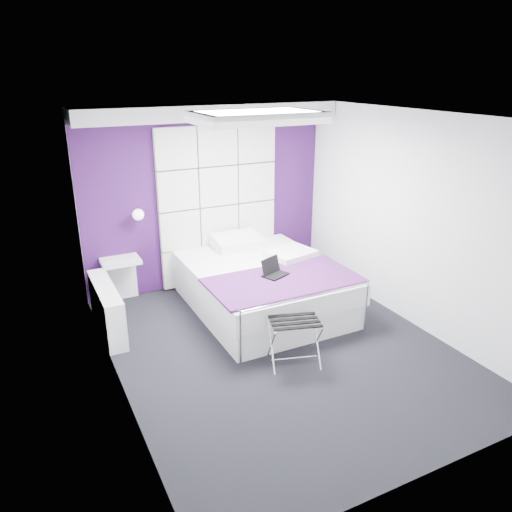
{
  "coord_description": "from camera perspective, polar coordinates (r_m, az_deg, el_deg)",
  "views": [
    {
      "loc": [
        -2.49,
        -4.37,
        3.03
      ],
      "look_at": [
        -0.14,
        0.35,
        1.04
      ],
      "focal_mm": 35.0,
      "sensor_mm": 36.0,
      "label": 1
    }
  ],
  "objects": [
    {
      "name": "wall_lamp",
      "position": [
        6.84,
        -13.39,
        4.71
      ],
      "size": [
        0.15,
        0.15,
        0.15
      ],
      "primitive_type": "sphere",
      "color": "white",
      "rests_on": "wall_back"
    },
    {
      "name": "skylight",
      "position": [
        5.58,
        0.14,
        15.7
      ],
      "size": [
        1.36,
        0.86,
        0.12
      ],
      "primitive_type": null,
      "color": "white",
      "rests_on": "ceiling"
    },
    {
      "name": "laptop",
      "position": [
        6.19,
        2.06,
        -1.68
      ],
      "size": [
        0.31,
        0.22,
        0.22
      ],
      "rotation": [
        0.0,
        0.0,
        0.4
      ],
      "color": "black",
      "rests_on": "bed"
    },
    {
      "name": "soffit",
      "position": [
        6.82,
        -5.16,
        16.09
      ],
      "size": [
        3.58,
        0.5,
        0.2
      ],
      "primitive_type": "cube",
      "color": "white",
      "rests_on": "wall_back"
    },
    {
      "name": "wall_right",
      "position": [
        6.37,
        17.32,
        3.91
      ],
      "size": [
        0.0,
        4.4,
        4.4
      ],
      "primitive_type": "plane",
      "rotation": [
        1.57,
        0.0,
        -1.57
      ],
      "color": "white",
      "rests_on": "floor"
    },
    {
      "name": "luggage_rack",
      "position": [
        5.49,
        4.4,
        -9.76
      ],
      "size": [
        0.53,
        0.39,
        0.52
      ],
      "rotation": [
        0.0,
        0.0,
        -0.29
      ],
      "color": "silver",
      "rests_on": "floor"
    },
    {
      "name": "wall_left",
      "position": [
        4.75,
        -16.26,
        -1.59
      ],
      "size": [
        0.0,
        4.4,
        4.4
      ],
      "primitive_type": "plane",
      "rotation": [
        1.57,
        0.0,
        1.57
      ],
      "color": "white",
      "rests_on": "floor"
    },
    {
      "name": "ceiling",
      "position": [
        5.05,
        3.31,
        15.71
      ],
      "size": [
        4.4,
        4.4,
        0.0
      ],
      "primitive_type": "plane",
      "rotation": [
        3.14,
        0.0,
        0.0
      ],
      "color": "white",
      "rests_on": "wall_back"
    },
    {
      "name": "nightstand",
      "position": [
        6.93,
        -15.25,
        -0.52
      ],
      "size": [
        0.5,
        0.39,
        0.06
      ],
      "primitive_type": "cube",
      "color": "white",
      "rests_on": "wall_back"
    },
    {
      "name": "wall_back",
      "position": [
        7.24,
        -5.6,
        6.71
      ],
      "size": [
        3.6,
        0.0,
        3.6
      ],
      "primitive_type": "plane",
      "rotation": [
        1.57,
        0.0,
        0.0
      ],
      "color": "white",
      "rests_on": "floor"
    },
    {
      "name": "headboard",
      "position": [
        7.27,
        -4.28,
        5.75
      ],
      "size": [
        1.8,
        0.08,
        2.3
      ],
      "primitive_type": null,
      "color": "silver",
      "rests_on": "wall_back"
    },
    {
      "name": "accent_wall",
      "position": [
        7.23,
        -5.57,
        6.69
      ],
      "size": [
        3.58,
        0.02,
        2.58
      ],
      "primitive_type": "cube",
      "color": "#371048",
      "rests_on": "wall_back"
    },
    {
      "name": "floor",
      "position": [
        5.88,
        2.78,
        -10.44
      ],
      "size": [
        4.4,
        4.4,
        0.0
      ],
      "primitive_type": "plane",
      "color": "black",
      "rests_on": "ground"
    },
    {
      "name": "bed",
      "position": [
        6.65,
        0.7,
        -3.31
      ],
      "size": [
        1.84,
        2.23,
        0.78
      ],
      "color": "white",
      "rests_on": "floor"
    },
    {
      "name": "radiator",
      "position": [
        6.35,
        -16.67,
        -5.79
      ],
      "size": [
        0.22,
        1.2,
        0.6
      ],
      "primitive_type": "cube",
      "color": "white",
      "rests_on": "floor"
    }
  ]
}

